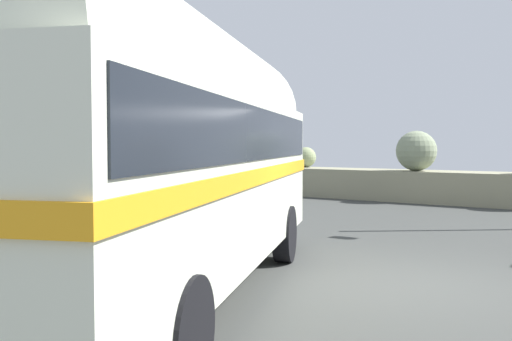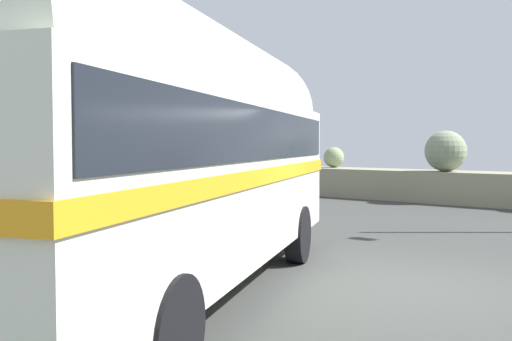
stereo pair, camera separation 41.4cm
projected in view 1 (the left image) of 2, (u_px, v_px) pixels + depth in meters
The scene contains 3 objects.
ground at pixel (412, 286), 8.03m from camera, with size 32.00×26.00×0.02m.
vintage_coach at pixel (168, 142), 7.23m from camera, with size 5.59×8.83×3.70m.
second_coach at pixel (15, 143), 10.74m from camera, with size 4.74×8.91×3.70m.
Camera 1 is at (2.77, -7.77, 2.02)m, focal length 39.70 mm.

